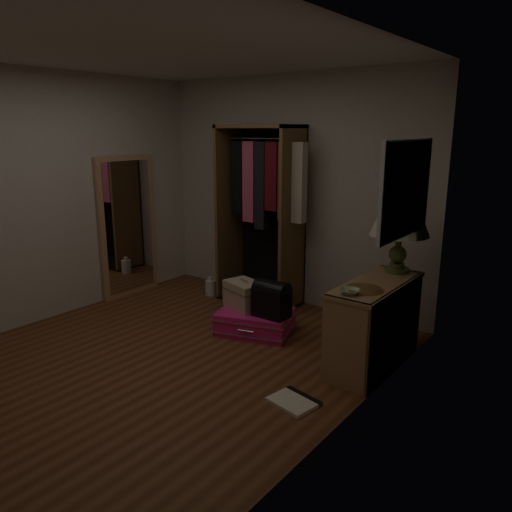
% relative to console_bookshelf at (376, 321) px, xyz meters
% --- Properties ---
extents(ground, '(4.00, 4.00, 0.00)m').
position_rel_console_bookshelf_xyz_m(ground, '(-1.54, -1.04, -0.39)').
color(ground, '#582F19').
rests_on(ground, ground).
extents(room_walls, '(3.52, 4.02, 2.60)m').
position_rel_console_bookshelf_xyz_m(room_walls, '(-1.46, -1.00, 1.11)').
color(room_walls, '#BDB5A8').
rests_on(room_walls, ground).
extents(console_bookshelf, '(0.42, 1.12, 0.75)m').
position_rel_console_bookshelf_xyz_m(console_bookshelf, '(0.00, 0.00, 0.00)').
color(console_bookshelf, '#956B48').
rests_on(console_bookshelf, ground).
extents(open_wardrobe, '(1.08, 0.50, 2.05)m').
position_rel_console_bookshelf_xyz_m(open_wardrobe, '(-1.73, 0.73, 0.83)').
color(open_wardrobe, brown).
rests_on(open_wardrobe, ground).
extents(floor_mirror, '(0.06, 0.80, 1.70)m').
position_rel_console_bookshelf_xyz_m(floor_mirror, '(-3.24, -0.04, 0.46)').
color(floor_mirror, tan).
rests_on(floor_mirror, ground).
extents(pink_suitcase, '(0.86, 0.73, 0.22)m').
position_rel_console_bookshelf_xyz_m(pink_suitcase, '(-1.25, -0.09, -0.28)').
color(pink_suitcase, '#D91A71').
rests_on(pink_suitcase, ground).
extents(train_case, '(0.46, 0.38, 0.29)m').
position_rel_console_bookshelf_xyz_m(train_case, '(-1.40, -0.07, -0.03)').
color(train_case, tan).
rests_on(train_case, pink_suitcase).
extents(black_bag, '(0.34, 0.22, 0.37)m').
position_rel_console_bookshelf_xyz_m(black_bag, '(-1.04, -0.10, 0.02)').
color(black_bag, black).
rests_on(black_bag, pink_suitcase).
extents(table_lamp, '(0.60, 0.60, 0.65)m').
position_rel_console_bookshelf_xyz_m(table_lamp, '(0.00, 0.38, 0.84)').
color(table_lamp, '#444E26').
rests_on(table_lamp, console_bookshelf).
extents(brass_tray, '(0.36, 0.36, 0.02)m').
position_rel_console_bookshelf_xyz_m(brass_tray, '(0.00, -0.29, 0.37)').
color(brass_tray, '#B48545').
rests_on(brass_tray, console_bookshelf).
extents(ceramic_bowl, '(0.19, 0.19, 0.04)m').
position_rel_console_bookshelf_xyz_m(ceramic_bowl, '(-0.05, -0.45, 0.38)').
color(ceramic_bowl, '#98B697').
rests_on(ceramic_bowl, console_bookshelf).
extents(white_jug, '(0.16, 0.16, 0.23)m').
position_rel_console_bookshelf_xyz_m(white_jug, '(-2.39, 0.50, -0.29)').
color(white_jug, silver).
rests_on(white_jug, ground).
extents(floor_book, '(0.38, 0.33, 0.03)m').
position_rel_console_bookshelf_xyz_m(floor_book, '(-0.19, -0.98, -0.38)').
color(floor_book, '#F1E7CA').
rests_on(floor_book, ground).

